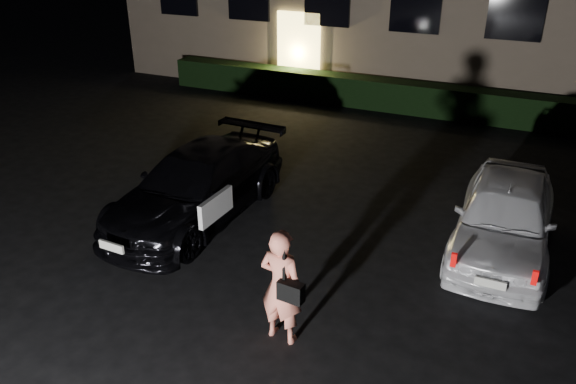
% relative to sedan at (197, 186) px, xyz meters
% --- Properties ---
extents(ground, '(80.00, 80.00, 0.00)m').
position_rel_sedan_xyz_m(ground, '(1.91, -2.62, -0.63)').
color(ground, black).
rests_on(ground, ground).
extents(hedge, '(15.00, 0.70, 0.85)m').
position_rel_sedan_xyz_m(hedge, '(1.91, 7.88, -0.20)').
color(hedge, black).
rests_on(hedge, ground).
extents(sedan, '(1.94, 4.47, 1.26)m').
position_rel_sedan_xyz_m(sedan, '(0.00, 0.00, 0.00)').
color(sedan, black).
rests_on(sedan, ground).
extents(hatch, '(1.51, 3.75, 1.28)m').
position_rel_sedan_xyz_m(hatch, '(5.24, 1.08, 0.01)').
color(hatch, white).
rests_on(hatch, ground).
extents(man, '(0.68, 0.44, 1.63)m').
position_rel_sedan_xyz_m(man, '(2.84, -2.44, 0.19)').
color(man, '#FF8970').
rests_on(man, ground).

